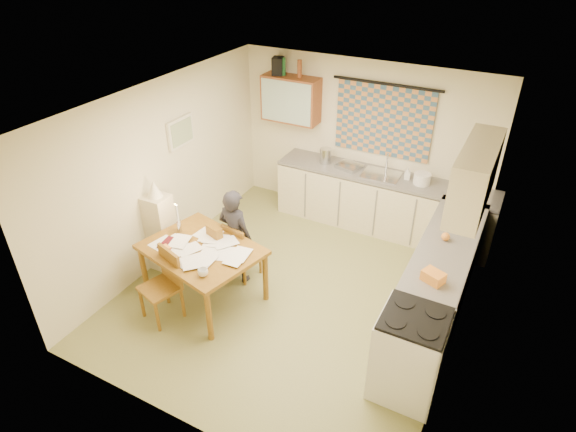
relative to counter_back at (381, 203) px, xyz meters
The scene contains 44 objects.
floor 2.06m from the counter_back, 104.06° to the right, with size 4.00×4.50×0.02m, color olive.
ceiling 2.88m from the counter_back, 104.06° to the right, with size 4.00×4.50×0.02m, color white.
wall_back 0.99m from the counter_back, 147.59° to the left, with size 4.00×0.02×2.50m, color beige.
wall_front 4.31m from the counter_back, 96.61° to the right, with size 4.00×0.02×2.50m, color beige.
wall_left 3.27m from the counter_back, 142.03° to the right, with size 0.02×4.50×2.50m, color beige.
wall_right 2.60m from the counter_back, 52.03° to the right, with size 0.02×4.50×2.50m, color beige.
window_blind 1.24m from the counter_back, 124.88° to the left, with size 1.45×0.03×1.05m, color #345774.
curtain_rod 1.78m from the counter_back, 126.98° to the left, with size 0.04×0.04×1.60m, color black.
wall_cabinet 2.13m from the counter_back, behind, with size 0.90×0.34×0.70m, color brown.
wall_cabinet_glass 2.12m from the counter_back, behind, with size 0.84×0.02×0.64m, color #99B2A5.
upper_cabinet_right 2.39m from the counter_back, 46.22° to the right, with size 0.34×1.30×0.70m, color beige.
framed_print 3.16m from the counter_back, 147.77° to the right, with size 0.04×0.50×0.40m, color beige.
print_canvas 3.14m from the counter_back, 147.50° to the right, with size 0.01×0.42×0.32m, color beige.
counter_back is the anchor object (origin of this frame).
counter_right 2.04m from the counter_back, 53.64° to the right, with size 0.62×2.95×0.92m.
stove 3.07m from the counter_back, 66.76° to the right, with size 0.64×0.64×0.99m.
sink 0.43m from the counter_back, behind, with size 0.55×0.45×0.10m, color silver.
tap 0.64m from the counter_back, 101.45° to the left, with size 0.03×0.03×0.28m, color silver.
dish_rack 0.76m from the counter_back, behind, with size 0.35×0.30×0.06m, color silver.
kettle 1.13m from the counter_back, behind, with size 0.18×0.18×0.24m, color silver.
mixing_bowl 0.77m from the counter_back, ahead, with size 0.24×0.24×0.16m, color white.
soap_bottle 0.65m from the counter_back, ahead, with size 0.10×0.10×0.18m, color white.
bowl 1.61m from the counter_back, 37.61° to the right, with size 0.30×0.30×0.06m, color white.
orange_bag 2.51m from the counter_back, 60.40° to the right, with size 0.22×0.16×0.12m, color orange.
fruit_orange 1.82m from the counter_back, 48.17° to the right, with size 0.10×0.10×0.10m, color orange.
speaker 2.61m from the counter_back, behind, with size 0.16×0.20×0.26m, color black.
bottle_green 2.55m from the counter_back, behind, with size 0.07×0.07×0.26m, color #195926.
bottle_brown 2.37m from the counter_back, behind, with size 0.07×0.07×0.26m, color brown.
dining_table 2.97m from the counter_back, 119.45° to the right, with size 1.58×1.34×0.75m.
chair_far 2.37m from the counter_back, 122.28° to the right, with size 0.43×0.43×0.83m.
chair_near 3.55m from the counter_back, 118.34° to the right, with size 0.51×0.51×0.90m.
person 2.46m from the counter_back, 122.18° to the right, with size 0.51×0.35×1.34m, color black.
shelf_stand 3.30m from the counter_back, 134.92° to the right, with size 0.32×0.30×1.12m, color beige.
lampshade 3.39m from the counter_back, 134.92° to the right, with size 0.20×0.20×0.22m, color beige.
letter_rack 2.76m from the counter_back, 121.92° to the right, with size 0.22×0.10×0.16m, color brown.
mug 3.23m from the counter_back, 110.35° to the right, with size 0.13×0.13×0.09m, color white.
magazine 3.36m from the counter_back, 125.69° to the right, with size 0.22×0.28×0.02m, color maroon.
book 3.22m from the counter_back, 125.58° to the right, with size 0.28×0.29×0.02m, color orange.
orange_box 3.36m from the counter_back, 122.94° to the right, with size 0.12×0.08×0.04m, color orange.
eyeglasses 3.22m from the counter_back, 115.55° to the right, with size 0.13×0.04×0.02m, color black.
candle_holder 3.11m from the counter_back, 128.40° to the right, with size 0.06×0.06×0.18m, color silver.
candle 3.15m from the counter_back, 128.11° to the right, with size 0.02×0.02×0.22m, color white.
candle_flame 3.18m from the counter_back, 128.26° to the right, with size 0.02×0.02×0.02m, color #FFCC66.
papers 2.98m from the counter_back, 119.04° to the right, with size 1.26×0.95×0.03m.
Camera 1 is at (2.19, -4.38, 4.14)m, focal length 30.00 mm.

